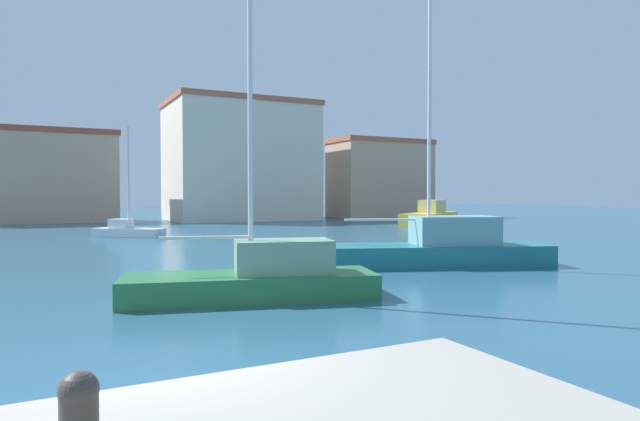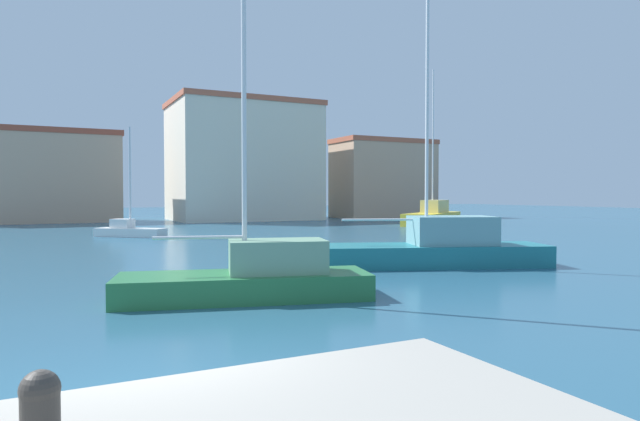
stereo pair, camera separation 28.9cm
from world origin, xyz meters
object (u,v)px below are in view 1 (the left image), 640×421
sailboat_green_distant_east (259,276)px  sailboat_yellow_near_pier (430,216)px  mooring_bollard (79,411)px  sailboat_white_mid_harbor (128,230)px  sailboat_teal_inner_mooring (435,248)px

sailboat_green_distant_east → sailboat_yellow_near_pier: sailboat_yellow_near_pier is taller
mooring_bollard → sailboat_white_mid_harbor: (4.22, 30.28, -0.77)m
sailboat_yellow_near_pier → mooring_bollard: bearing=-131.4°
sailboat_white_mid_harbor → sailboat_teal_inner_mooring: 20.34m
sailboat_white_mid_harbor → sailboat_teal_inner_mooring: sailboat_teal_inner_mooring is taller
sailboat_green_distant_east → sailboat_teal_inner_mooring: 8.28m
sailboat_green_distant_east → sailboat_teal_inner_mooring: bearing=20.4°
sailboat_white_mid_harbor → sailboat_yellow_near_pier: 24.65m
mooring_bollard → sailboat_yellow_near_pier: sailboat_yellow_near_pier is taller
mooring_bollard → sailboat_green_distant_east: 9.80m
sailboat_green_distant_east → sailboat_yellow_near_pier: (24.29, 23.89, 0.16)m
sailboat_teal_inner_mooring → mooring_bollard: bearing=-136.5°
mooring_bollard → sailboat_teal_inner_mooring: bearing=43.5°
sailboat_green_distant_east → mooring_bollard: bearing=-117.2°
mooring_bollard → sailboat_teal_inner_mooring: size_ratio=0.06×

